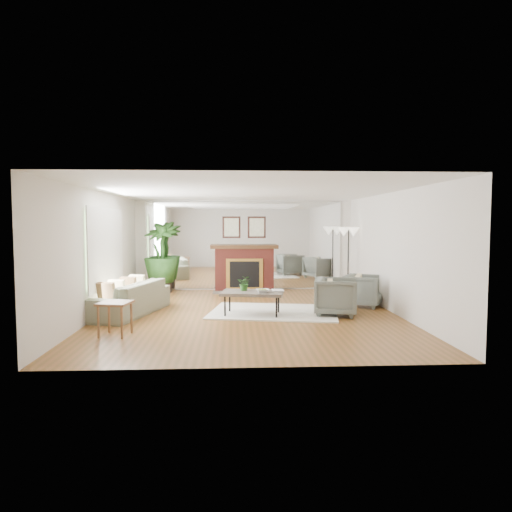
{
  "coord_description": "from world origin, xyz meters",
  "views": [
    {
      "loc": [
        -0.32,
        -9.22,
        1.84
      ],
      "look_at": [
        0.19,
        0.6,
        1.15
      ],
      "focal_mm": 32.0,
      "sensor_mm": 36.0,
      "label": 1
    }
  ],
  "objects": [
    {
      "name": "wall_left",
      "position": [
        -2.99,
        0.0,
        1.25
      ],
      "size": [
        0.02,
        7.0,
        2.5
      ],
      "primitive_type": "cube",
      "color": "silver",
      "rests_on": "ground"
    },
    {
      "name": "potted_ficus",
      "position": [
        -2.24,
        3.1,
        1.02
      ],
      "size": [
        1.15,
        1.15,
        1.9
      ],
      "color": "black",
      "rests_on": "ground"
    },
    {
      "name": "area_rug",
      "position": [
        0.53,
        0.15,
        0.01
      ],
      "size": [
        2.86,
        2.27,
        0.03
      ],
      "primitive_type": "cube",
      "rotation": [
        0.0,
        0.0,
        -0.18
      ],
      "color": "white",
      "rests_on": "ground"
    },
    {
      "name": "mirror_panel",
      "position": [
        0.0,
        3.47,
        1.25
      ],
      "size": [
        5.4,
        0.04,
        2.4
      ],
      "primitive_type": "cube",
      "color": "silver",
      "rests_on": "wall_back"
    },
    {
      "name": "tabletop_plant",
      "position": [
        -0.08,
        -0.04,
        0.64
      ],
      "size": [
        0.33,
        0.31,
        0.3
      ],
      "primitive_type": "imported",
      "rotation": [
        0.0,
        0.0,
        -0.3
      ],
      "color": "#306525",
      "rests_on": "coffee_table"
    },
    {
      "name": "fireplace",
      "position": [
        0.0,
        3.26,
        0.66
      ],
      "size": [
        1.85,
        0.83,
        2.05
      ],
      "color": "maroon",
      "rests_on": "ground"
    },
    {
      "name": "ground",
      "position": [
        0.0,
        0.0,
        0.0
      ],
      "size": [
        7.0,
        7.0,
        0.0
      ],
      "primitive_type": "plane",
      "color": "brown",
      "rests_on": "ground"
    },
    {
      "name": "floor_lamp",
      "position": [
        2.7,
        2.52,
        1.5
      ],
      "size": [
        0.57,
        0.32,
        1.76
      ],
      "color": "black",
      "rests_on": "ground"
    },
    {
      "name": "fruit_bowl",
      "position": [
        0.27,
        -0.3,
        0.52
      ],
      "size": [
        0.29,
        0.29,
        0.07
      ],
      "primitive_type": "imported",
      "rotation": [
        0.0,
        0.0,
        0.09
      ],
      "color": "brown",
      "rests_on": "coffee_table"
    },
    {
      "name": "armchair_front",
      "position": [
        1.76,
        -0.2,
        0.38
      ],
      "size": [
        0.99,
        0.98,
        0.76
      ],
      "primitive_type": "imported",
      "rotation": [
        0.0,
        0.0,
        1.35
      ],
      "color": "slate",
      "rests_on": "ground"
    },
    {
      "name": "wall_back",
      "position": [
        0.0,
        3.49,
        1.25
      ],
      "size": [
        6.0,
        0.02,
        2.5
      ],
      "primitive_type": "cube",
      "color": "silver",
      "rests_on": "ground"
    },
    {
      "name": "side_table",
      "position": [
        -2.25,
        -1.71,
        0.47
      ],
      "size": [
        0.57,
        0.57,
        0.56
      ],
      "rotation": [
        0.0,
        0.0,
        -0.17
      ],
      "color": "brown",
      "rests_on": "ground"
    },
    {
      "name": "book",
      "position": [
        0.47,
        -0.12,
        0.5
      ],
      "size": [
        0.23,
        0.32,
        0.02
      ],
      "primitive_type": "imported",
      "rotation": [
        0.0,
        0.0,
        0.0
      ],
      "color": "brown",
      "rests_on": "coffee_table"
    },
    {
      "name": "wall_right",
      "position": [
        2.99,
        0.0,
        1.25
      ],
      "size": [
        0.02,
        7.0,
        2.5
      ],
      "primitive_type": "cube",
      "color": "silver",
      "rests_on": "ground"
    },
    {
      "name": "armchair_back",
      "position": [
        2.6,
        0.74,
        0.36
      ],
      "size": [
        1.06,
        1.05,
        0.72
      ],
      "primitive_type": "imported",
      "rotation": [
        0.0,
        0.0,
        1.07
      ],
      "color": "slate",
      "rests_on": "ground"
    },
    {
      "name": "coffee_table",
      "position": [
        0.07,
        -0.16,
        0.45
      ],
      "size": [
        1.33,
        0.92,
        0.49
      ],
      "rotation": [
        0.0,
        0.0,
        -0.18
      ],
      "color": "#6A6053",
      "rests_on": "ground"
    },
    {
      "name": "window_panel",
      "position": [
        -2.96,
        0.4,
        1.35
      ],
      "size": [
        0.04,
        2.4,
        1.5
      ],
      "primitive_type": "cube",
      "color": "#B2E09E",
      "rests_on": "wall_left"
    },
    {
      "name": "sofa",
      "position": [
        -2.45,
        0.13,
        0.33
      ],
      "size": [
        1.43,
        2.41,
        0.66
      ],
      "primitive_type": "imported",
      "rotation": [
        0.0,
        0.0,
        -1.83
      ],
      "color": "gray",
      "rests_on": "ground"
    }
  ]
}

